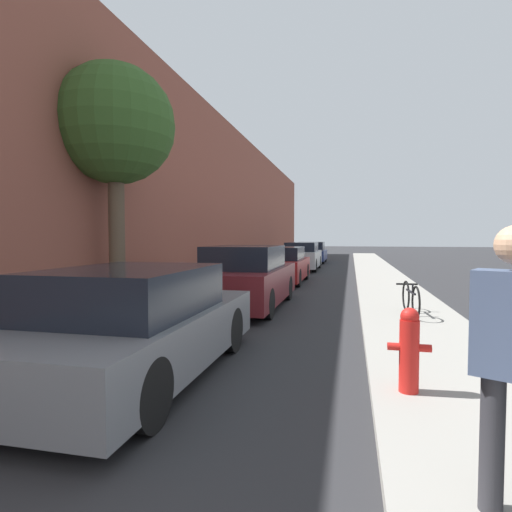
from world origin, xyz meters
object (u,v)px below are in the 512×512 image
at_px(parked_car_navy, 311,253).
at_px(street_tree_near, 115,127).
at_px(fire_hydrant, 409,349).
at_px(parked_car_maroon, 247,278).
at_px(parked_car_red, 281,265).
at_px(bicycle, 411,298).
at_px(parked_car_silver, 302,257).
at_px(parked_car_grey, 136,325).

bearing_deg(parked_car_navy, street_tree_near, -97.32).
bearing_deg(fire_hydrant, parked_car_maroon, 120.23).
relative_size(parked_car_red, bicycle, 2.61).
bearing_deg(street_tree_near, parked_car_silver, 78.96).
distance_m(fire_hydrant, bicycle, 4.55).
bearing_deg(parked_car_silver, parked_car_maroon, -90.04).
bearing_deg(parked_car_grey, parked_car_navy, 90.05).
bearing_deg(parked_car_maroon, parked_car_silver, 89.96).
relative_size(parked_car_navy, bicycle, 2.55).
height_order(parked_car_navy, street_tree_near, street_tree_near).
height_order(parked_car_maroon, street_tree_near, street_tree_near).
height_order(parked_car_grey, parked_car_navy, parked_car_navy).
bearing_deg(parked_car_navy, parked_car_silver, -89.02).
height_order(street_tree_near, fire_hydrant, street_tree_near).
distance_m(parked_car_grey, parked_car_navy, 22.98).
bearing_deg(bicycle, parked_car_navy, 97.39).
bearing_deg(parked_car_red, parked_car_grey, -90.03).
bearing_deg(parked_car_grey, fire_hydrant, -1.48).
distance_m(parked_car_silver, bicycle, 13.03).
relative_size(parked_car_grey, parked_car_maroon, 0.95).
height_order(parked_car_maroon, parked_car_silver, parked_car_maroon).
distance_m(parked_car_red, fire_hydrant, 11.34).
bearing_deg(parked_car_silver, parked_car_grey, -90.28).
bearing_deg(parked_car_grey, bicycle, 49.58).
bearing_deg(bicycle, street_tree_near, -177.39).
height_order(parked_car_red, fire_hydrant, parked_car_red).
height_order(parked_car_grey, fire_hydrant, parked_car_grey).
distance_m(parked_car_maroon, parked_car_navy, 17.77).
bearing_deg(bicycle, parked_car_red, 116.35).
relative_size(parked_car_grey, fire_hydrant, 4.75).
height_order(parked_car_grey, parked_car_red, parked_car_grey).
relative_size(parked_car_red, parked_car_silver, 0.93).
relative_size(parked_car_grey, parked_car_silver, 0.93).
xyz_separation_m(parked_car_maroon, parked_car_red, (-0.07, 5.61, -0.07)).
bearing_deg(fire_hydrant, street_tree_near, 146.38).
relative_size(parked_car_maroon, parked_car_red, 1.05).
xyz_separation_m(parked_car_maroon, parked_car_navy, (-0.09, 17.77, -0.06)).
bearing_deg(parked_car_silver, bicycle, -73.56).
relative_size(parked_car_red, parked_car_navy, 1.02).
relative_size(parked_car_silver, street_tree_near, 0.84).
height_order(parked_car_maroon, parked_car_navy, parked_car_maroon).
xyz_separation_m(parked_car_red, street_tree_near, (-2.51, -7.13, 3.49)).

